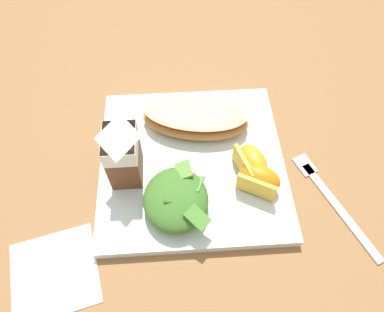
{
  "coord_description": "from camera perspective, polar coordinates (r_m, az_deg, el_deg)",
  "views": [
    {
      "loc": [
        -0.29,
        0.02,
        0.47
      ],
      "look_at": [
        0.0,
        0.0,
        0.03
      ],
      "focal_mm": 33.0,
      "sensor_mm": 36.0,
      "label": 1
    }
  ],
  "objects": [
    {
      "name": "white_plate",
      "position": [
        0.55,
        0.0,
        -1.03
      ],
      "size": [
        0.28,
        0.28,
        0.02
      ],
      "primitive_type": "cube",
      "color": "silver",
      "rests_on": "ground"
    },
    {
      "name": "cheesy_pizza_bread",
      "position": [
        0.56,
        0.54,
        6.2
      ],
      "size": [
        0.11,
        0.18,
        0.04
      ],
      "color": "#B77F42",
      "rests_on": "white_plate"
    },
    {
      "name": "milk_carton",
      "position": [
        0.49,
        -11.26,
        0.88
      ],
      "size": [
        0.06,
        0.04,
        0.11
      ],
      "color": "brown",
      "rests_on": "white_plate"
    },
    {
      "name": "metal_fork",
      "position": [
        0.56,
        21.32,
        -5.98
      ],
      "size": [
        0.18,
        0.09,
        0.01
      ],
      "color": "silver",
      "rests_on": "ground"
    },
    {
      "name": "paper_napkin",
      "position": [
        0.52,
        -21.37,
        -17.14
      ],
      "size": [
        0.13,
        0.13,
        0.0
      ],
      "primitive_type": "cube",
      "rotation": [
        0.0,
        0.0,
        0.24
      ],
      "color": "white",
      "rests_on": "ground"
    },
    {
      "name": "orange_wedge_middle",
      "position": [
        0.52,
        9.64,
        -1.04
      ],
      "size": [
        0.07,
        0.05,
        0.04
      ],
      "color": "orange",
      "rests_on": "white_plate"
    },
    {
      "name": "green_salad_pile",
      "position": [
        0.49,
        -2.59,
        -6.98
      ],
      "size": [
        0.11,
        0.09,
        0.04
      ],
      "color": "#3D7028",
      "rests_on": "white_plate"
    },
    {
      "name": "orange_wedge_front",
      "position": [
        0.51,
        10.82,
        -3.69
      ],
      "size": [
        0.06,
        0.07,
        0.04
      ],
      "color": "orange",
      "rests_on": "white_plate"
    },
    {
      "name": "ground",
      "position": [
        0.55,
        0.0,
        -1.47
      ],
      "size": [
        3.0,
        3.0,
        0.0
      ],
      "primitive_type": "plane",
      "color": "olive"
    }
  ]
}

